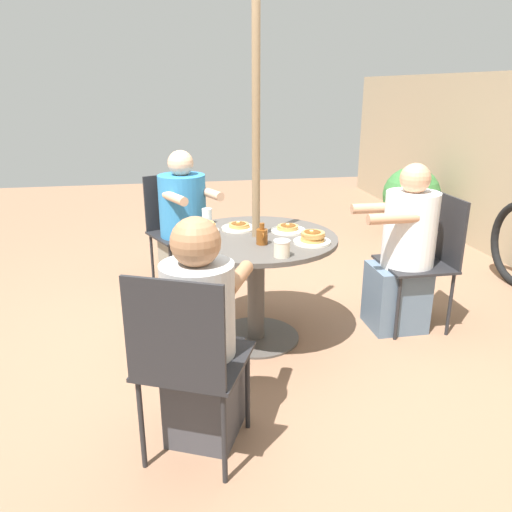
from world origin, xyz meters
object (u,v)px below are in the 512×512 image
Objects in this scene: drinking_glass_a at (207,216)px; patio_chair_east at (187,356)px; pancake_plate_d at (288,229)px; pancake_plate_c at (202,228)px; syrup_bottle at (262,236)px; patio_table at (256,261)px; coffee_cup at (282,248)px; pancake_plate_a at (312,238)px; potted_shrub at (411,198)px; diner_north at (185,230)px; patio_chair_north at (176,224)px; pancake_plate_b at (239,227)px; diner_east at (202,342)px; diner_south at (404,256)px; patio_chair_south at (428,253)px.

patio_chair_east is at bearing -8.43° from drinking_glass_a.
pancake_plate_c is at bearing -97.92° from pancake_plate_d.
patio_table is at bearing -177.92° from syrup_bottle.
patio_table is 10.94× the size of coffee_cup.
pancake_plate_a reaches higher than potted_shrub.
coffee_cup is 0.89× the size of drinking_glass_a.
diner_north is 1.38m from pancake_plate_a.
patio_chair_north is 1.40m from syrup_bottle.
pancake_plate_a is 1.00× the size of pancake_plate_d.
pancake_plate_b is 0.63m from coffee_cup.
patio_chair_north reaches higher than patio_table.
diner_east is 0.96× the size of diner_south.
patio_chair_north is at bearing 53.92° from diner_south.
pancake_plate_c is at bearing 72.10° from diner_north.
patio_chair_east is at bearing 65.92° from patio_chair_north.
pancake_plate_a reaches higher than patio_table.
patio_chair_south is (0.95, 1.64, 0.01)m from diner_north.
coffee_cup is (0.42, -1.15, 0.24)m from patio_chair_south.
patio_chair_east reaches higher than pancake_plate_d.
patio_chair_south is at bearing 98.07° from syrup_bottle.
drinking_glass_a is (-0.37, -1.32, 0.25)m from diner_south.
patio_chair_east is at bearing -90.00° from diner_east.
patio_table is 1.11× the size of patio_chair_north.
diner_east is at bearing 90.00° from patio_chair_east.
diner_east is 4.92× the size of pancake_plate_b.
patio_table is 0.28m from syrup_bottle.
pancake_plate_b is (-1.30, 0.42, 0.20)m from patio_chair_east.
syrup_bottle reaches higher than pancake_plate_c.
pancake_plate_d is at bearing -42.94° from potted_shrub.
pancake_plate_a is at bearing 57.22° from patio_table.
patio_table is at bearing 90.00° from patio_chair_east.
diner_north reaches higher than syrup_bottle.
pancake_plate_b is at bearing 89.86° from diner_north.
patio_chair_east is at bearing -41.99° from pancake_plate_a.
pancake_plate_c is 2.38× the size of coffee_cup.
patio_chair_east reaches higher than coffee_cup.
diner_south reaches higher than diner_east.
patio_table is 1.11× the size of patio_chair_east.
patio_chair_east is 1.20× the size of potted_shrub.
diner_east is (1.89, -0.01, -0.01)m from diner_north.
drinking_glass_a is (-0.54, -0.29, 0.00)m from syrup_bottle.
diner_south is 5.12× the size of pancake_plate_c.
coffee_cup is (0.61, 0.16, 0.03)m from pancake_plate_b.
potted_shrub is at bearing 128.82° from pancake_plate_c.
patio_chair_north is 0.81m from drinking_glass_a.
syrup_bottle is (-0.77, 0.43, 0.26)m from diner_east.
diner_south is 1.07m from syrup_bottle.
syrup_bottle is at bearing 85.07° from diner_east.
pancake_plate_c is at bearing -133.46° from syrup_bottle.
drinking_glass_a is (-0.18, -0.20, 0.04)m from pancake_plate_b.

